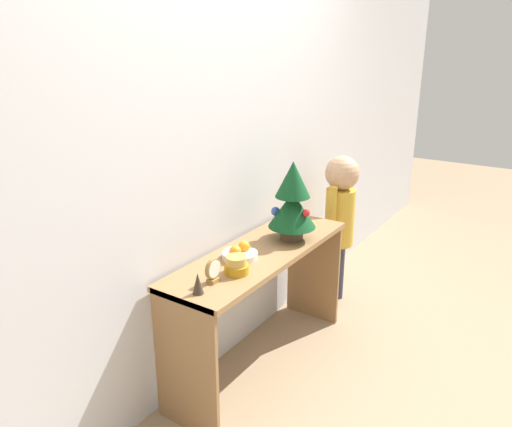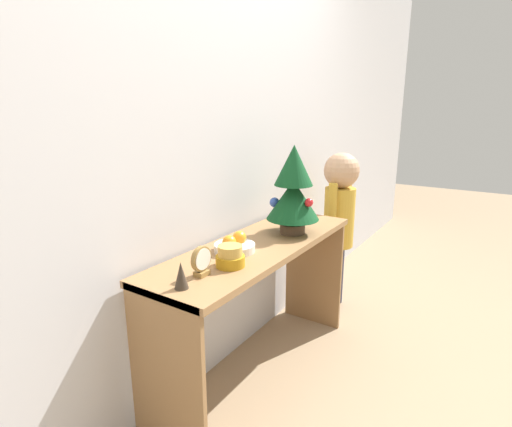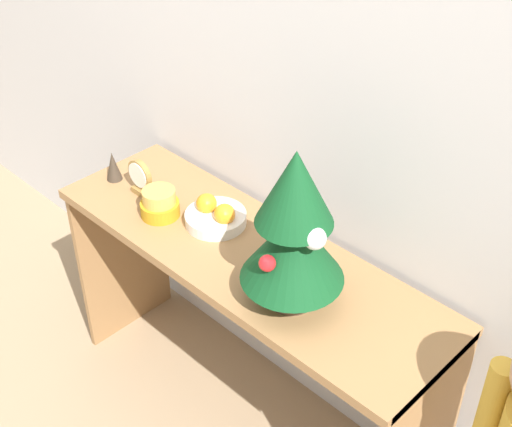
{
  "view_description": "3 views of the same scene",
  "coord_description": "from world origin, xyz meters",
  "px_view_note": "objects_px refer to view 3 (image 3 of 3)",
  "views": [
    {
      "loc": [
        -2.09,
        -1.15,
        1.78
      ],
      "look_at": [
        -0.08,
        0.19,
        0.95
      ],
      "focal_mm": 35.0,
      "sensor_mm": 36.0,
      "label": 1
    },
    {
      "loc": [
        -1.53,
        -0.77,
        1.34
      ],
      "look_at": [
        0.02,
        0.23,
        0.85
      ],
      "focal_mm": 28.0,
      "sensor_mm": 36.0,
      "label": 2
    },
    {
      "loc": [
        1.14,
        -0.91,
        2.0
      ],
      "look_at": [
        0.05,
        0.2,
        0.87
      ],
      "focal_mm": 50.0,
      "sensor_mm": 36.0,
      "label": 3
    }
  ],
  "objects_px": {
    "desk_clock": "(140,177)",
    "figurine": "(113,166)",
    "fruit_bowl": "(216,216)",
    "singing_bowl": "(160,204)",
    "mini_tree": "(294,230)"
  },
  "relations": [
    {
      "from": "desk_clock",
      "to": "figurine",
      "type": "height_order",
      "value": "desk_clock"
    },
    {
      "from": "fruit_bowl",
      "to": "singing_bowl",
      "type": "height_order",
      "value": "singing_bowl"
    },
    {
      "from": "desk_clock",
      "to": "figurine",
      "type": "relative_size",
      "value": 1.19
    },
    {
      "from": "desk_clock",
      "to": "figurine",
      "type": "xyz_separation_m",
      "value": [
        -0.13,
        -0.01,
        -0.01
      ]
    },
    {
      "from": "mini_tree",
      "to": "desk_clock",
      "type": "distance_m",
      "value": 0.7
    },
    {
      "from": "mini_tree",
      "to": "desk_clock",
      "type": "height_order",
      "value": "mini_tree"
    },
    {
      "from": "mini_tree",
      "to": "singing_bowl",
      "type": "xyz_separation_m",
      "value": [
        -0.54,
        -0.0,
        -0.19
      ]
    },
    {
      "from": "mini_tree",
      "to": "desk_clock",
      "type": "xyz_separation_m",
      "value": [
        -0.68,
        0.03,
        -0.17
      ]
    },
    {
      "from": "mini_tree",
      "to": "desk_clock",
      "type": "bearing_deg",
      "value": 177.11
    },
    {
      "from": "fruit_bowl",
      "to": "singing_bowl",
      "type": "distance_m",
      "value": 0.18
    },
    {
      "from": "desk_clock",
      "to": "fruit_bowl",
      "type": "bearing_deg",
      "value": 10.73
    },
    {
      "from": "singing_bowl",
      "to": "desk_clock",
      "type": "xyz_separation_m",
      "value": [
        -0.14,
        0.03,
        0.02
      ]
    },
    {
      "from": "mini_tree",
      "to": "singing_bowl",
      "type": "bearing_deg",
      "value": -179.97
    },
    {
      "from": "fruit_bowl",
      "to": "figurine",
      "type": "height_order",
      "value": "figurine"
    },
    {
      "from": "singing_bowl",
      "to": "figurine",
      "type": "height_order",
      "value": "figurine"
    }
  ]
}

